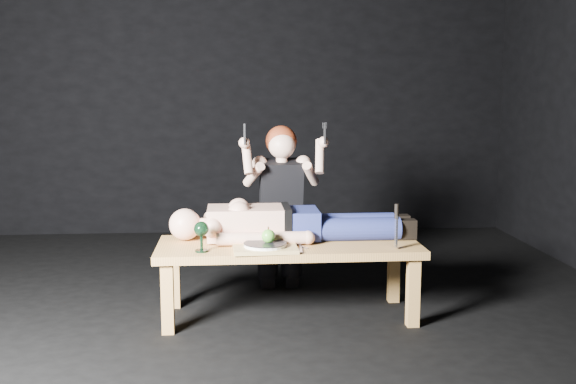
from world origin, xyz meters
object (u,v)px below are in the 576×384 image
object	(u,v)px
serving_tray	(265,248)
table	(289,280)
goblet	(201,237)
kneeling_woman	(280,205)
carving_knife	(396,227)
lying_man	(294,219)

from	to	relation	value
serving_tray	table	bearing A→B (deg)	48.78
serving_tray	goblet	world-z (taller)	goblet
serving_tray	kneeling_woman	bearing A→B (deg)	79.94
carving_knife	serving_tray	bearing A→B (deg)	177.31
kneeling_woman	goblet	xyz separation A→B (m)	(-0.49, -0.78, -0.04)
lying_man	kneeling_woman	bearing A→B (deg)	96.08
table	serving_tray	bearing A→B (deg)	-131.72
lying_man	goblet	world-z (taller)	lying_man
serving_tray	carving_knife	distance (m)	0.76
lying_man	carving_knife	bearing A→B (deg)	-30.51
table	carving_knife	size ratio (longest dim) A/B	5.93
lying_man	serving_tray	bearing A→B (deg)	-123.43
goblet	table	bearing A→B (deg)	19.62
serving_tray	goblet	distance (m)	0.37
lying_man	kneeling_woman	distance (m)	0.47
lying_man	kneeling_woman	world-z (taller)	kneeling_woman
lying_man	serving_tray	size ratio (longest dim) A/B	3.98
lying_man	carving_knife	xyz separation A→B (m)	(0.56, -0.32, 0.01)
lying_man	goblet	bearing A→B (deg)	-151.36
serving_tray	carving_knife	world-z (taller)	carving_knife
kneeling_woman	serving_tray	world-z (taller)	kneeling_woman
kneeling_woman	carving_knife	size ratio (longest dim) A/B	4.42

